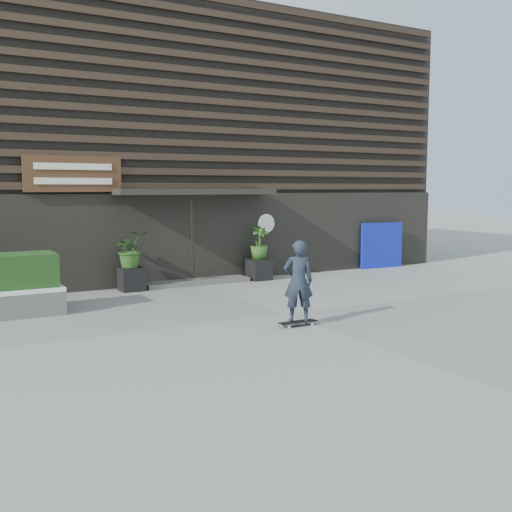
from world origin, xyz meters
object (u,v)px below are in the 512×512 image
planter_pot_left (132,279)px  skateboarder (298,281)px  planter_pot_right (259,269)px  blue_tarp (382,245)px

planter_pot_left → skateboarder: (1.57, -5.48, 0.57)m
planter_pot_left → planter_pot_right: 3.80m
blue_tarp → skateboarder: 9.15m
blue_tarp → planter_pot_left: bearing=-175.2°
planter_pot_left → blue_tarp: size_ratio=0.37×
planter_pot_left → blue_tarp: blue_tarp is taller
planter_pot_left → skateboarder: skateboarder is taller
planter_pot_left → blue_tarp: 8.67m
planter_pot_right → blue_tarp: 4.89m
planter_pot_left → planter_pot_right: size_ratio=1.00×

